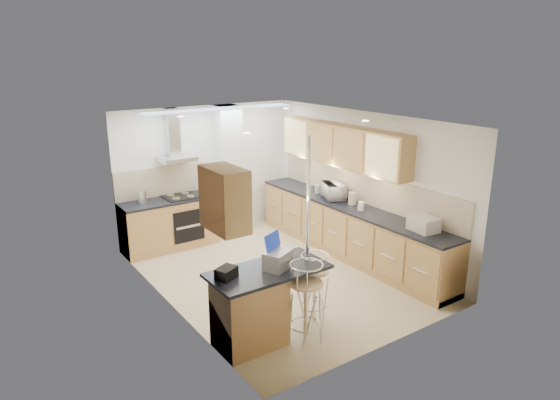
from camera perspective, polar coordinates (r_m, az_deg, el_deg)
ground at (r=8.12m, az=-0.27°, el=-8.56°), size 4.80×4.80×0.00m
room_shell at (r=8.07m, az=0.12°, el=2.91°), size 3.64×4.84×2.51m
right_counter at (r=8.81m, az=7.83°, el=-3.41°), size 0.63×4.40×0.92m
back_counter at (r=9.27m, az=-12.55°, el=-2.63°), size 1.70×0.63×0.92m
peninsula at (r=6.27m, az=-1.33°, el=-11.77°), size 1.47×0.72×0.94m
microwave at (r=8.98m, az=6.16°, el=1.05°), size 0.50×0.59×0.28m
laptop at (r=6.03m, az=-0.27°, el=-6.88°), size 0.40×0.36×0.22m
bag at (r=5.84m, az=-6.14°, el=-8.29°), size 0.30×0.26×0.13m
bar_stool_near at (r=6.17m, az=2.96°, el=-11.72°), size 0.56×0.56×1.06m
bar_stool_end at (r=6.66m, az=3.93°, el=-9.98°), size 0.51×0.51×0.96m
jar_a at (r=9.24m, az=6.06°, el=1.15°), size 0.16×0.16×0.17m
jar_b at (r=9.31m, az=4.35°, el=1.26°), size 0.14×0.14×0.15m
jar_c at (r=8.69m, az=8.28°, el=0.20°), size 0.18×0.18×0.21m
jar_d at (r=8.38m, az=9.23°, el=-0.69°), size 0.12×0.12×0.14m
bread_bin at (r=7.63m, az=16.10°, el=-2.63°), size 0.35×0.43×0.21m
kettle at (r=8.98m, az=-15.50°, el=0.34°), size 0.16×0.16×0.22m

